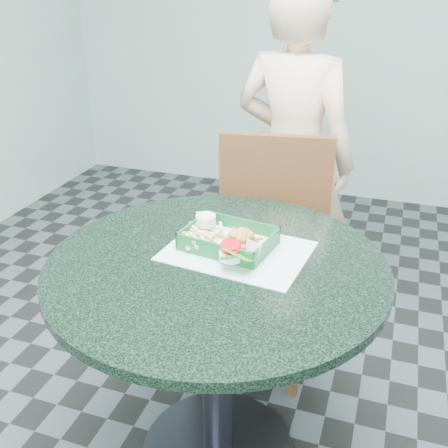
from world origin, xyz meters
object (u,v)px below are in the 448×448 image
(cafe_table, at_px, (217,315))
(diner_person, at_px, (293,155))
(dining_chair, at_px, (266,236))
(crab_sandwich, at_px, (242,244))
(sauce_ramekin, at_px, (202,227))
(food_basket, at_px, (229,248))

(cafe_table, bearing_deg, diner_person, 88.92)
(dining_chair, bearing_deg, cafe_table, -98.53)
(crab_sandwich, height_order, sauce_ramekin, crab_sandwich)
(dining_chair, distance_m, food_basket, 0.60)
(food_basket, bearing_deg, crab_sandwich, -21.98)
(cafe_table, relative_size, sauce_ramekin, 15.39)
(diner_person, height_order, food_basket, diner_person)
(cafe_table, xyz_separation_m, dining_chair, (-0.01, 0.65, -0.05))
(crab_sandwich, bearing_deg, food_basket, 158.02)
(food_basket, bearing_deg, sauce_ramekin, 158.72)
(cafe_table, distance_m, food_basket, 0.21)
(diner_person, distance_m, sauce_ramekin, 0.84)
(food_basket, xyz_separation_m, sauce_ramekin, (-0.10, 0.04, 0.03))
(food_basket, distance_m, crab_sandwich, 0.06)
(diner_person, relative_size, food_basket, 6.07)
(crab_sandwich, bearing_deg, diner_person, 92.29)
(sauce_ramekin, bearing_deg, crab_sandwich, -21.51)
(crab_sandwich, relative_size, sauce_ramekin, 1.71)
(diner_person, bearing_deg, dining_chair, 97.07)
(crab_sandwich, bearing_deg, cafe_table, -125.42)
(dining_chair, bearing_deg, crab_sandwich, -93.07)
(dining_chair, xyz_separation_m, sauce_ramekin, (-0.08, -0.52, 0.27))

